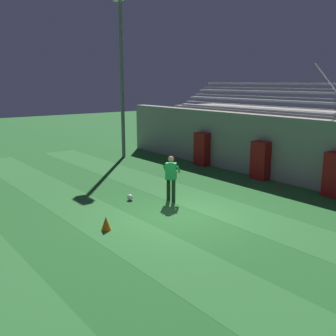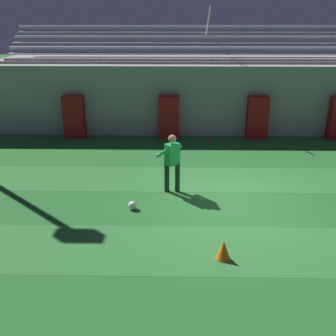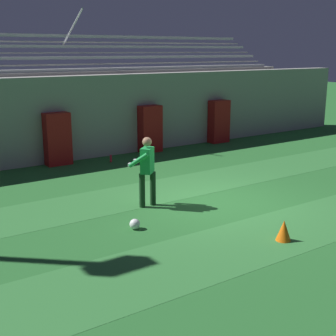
{
  "view_description": "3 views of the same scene",
  "coord_description": "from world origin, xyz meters",
  "px_view_note": "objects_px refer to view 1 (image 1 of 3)",
  "views": [
    {
      "loc": [
        9.15,
        -7.73,
        4.25
      ],
      "look_at": [
        -1.36,
        0.46,
        1.32
      ],
      "focal_mm": 42.0,
      "sensor_mm": 36.0,
      "label": 1
    },
    {
      "loc": [
        -1.5,
        -9.36,
        4.71
      ],
      "look_at": [
        -1.69,
        0.36,
        0.87
      ],
      "focal_mm": 42.0,
      "sensor_mm": 36.0,
      "label": 2
    },
    {
      "loc": [
        -7.16,
        -8.27,
        3.61
      ],
      "look_at": [
        -1.11,
        0.6,
        0.91
      ],
      "focal_mm": 50.0,
      "sensor_mm": 36.0,
      "label": 3
    }
  ],
  "objects_px": {
    "goalkeeper": "(171,176)",
    "traffic_cone": "(106,224)",
    "padding_pillar_gate_left": "(260,160)",
    "floodlight_pole": "(121,57)",
    "soccer_ball": "(130,197)",
    "padding_pillar_gate_right": "(335,175)",
    "water_bottle": "(280,186)",
    "padding_pillar_far_left": "(202,149)"
  },
  "relations": [
    {
      "from": "goalkeeper",
      "to": "traffic_cone",
      "type": "xyz_separation_m",
      "value": [
        1.09,
        -3.29,
        -0.74
      ]
    },
    {
      "from": "padding_pillar_gate_left",
      "to": "traffic_cone",
      "type": "bearing_deg",
      "value": -81.5
    },
    {
      "from": "floodlight_pole",
      "to": "soccer_ball",
      "type": "height_order",
      "value": "floodlight_pole"
    },
    {
      "from": "floodlight_pole",
      "to": "traffic_cone",
      "type": "xyz_separation_m",
      "value": [
        9.51,
        -6.47,
        -5.35
      ]
    },
    {
      "from": "padding_pillar_gate_left",
      "to": "goalkeeper",
      "type": "relative_size",
      "value": 1.01
    },
    {
      "from": "padding_pillar_gate_right",
      "to": "traffic_cone",
      "type": "height_order",
      "value": "padding_pillar_gate_right"
    },
    {
      "from": "padding_pillar_gate_right",
      "to": "water_bottle",
      "type": "relative_size",
      "value": 7.03
    },
    {
      "from": "goalkeeper",
      "to": "padding_pillar_gate_left",
      "type": "bearing_deg",
      "value": 91.88
    },
    {
      "from": "padding_pillar_far_left",
      "to": "water_bottle",
      "type": "height_order",
      "value": "padding_pillar_far_left"
    },
    {
      "from": "padding_pillar_gate_right",
      "to": "padding_pillar_far_left",
      "type": "bearing_deg",
      "value": 180.0
    },
    {
      "from": "floodlight_pole",
      "to": "goalkeeper",
      "type": "relative_size",
      "value": 5.34
    },
    {
      "from": "padding_pillar_far_left",
      "to": "goalkeeper",
      "type": "bearing_deg",
      "value": -52.49
    },
    {
      "from": "padding_pillar_far_left",
      "to": "goalkeeper",
      "type": "xyz_separation_m",
      "value": [
        3.97,
        -5.17,
        0.11
      ]
    },
    {
      "from": "padding_pillar_gate_left",
      "to": "floodlight_pole",
      "type": "bearing_deg",
      "value": -166.44
    },
    {
      "from": "traffic_cone",
      "to": "floodlight_pole",
      "type": "bearing_deg",
      "value": 145.79
    },
    {
      "from": "padding_pillar_gate_right",
      "to": "traffic_cone",
      "type": "distance_m",
      "value": 8.77
    },
    {
      "from": "padding_pillar_gate_right",
      "to": "padding_pillar_far_left",
      "type": "relative_size",
      "value": 1.0
    },
    {
      "from": "water_bottle",
      "to": "goalkeeper",
      "type": "bearing_deg",
      "value": -107.11
    },
    {
      "from": "padding_pillar_gate_right",
      "to": "goalkeeper",
      "type": "xyz_separation_m",
      "value": [
        -3.35,
        -5.17,
        0.11
      ]
    },
    {
      "from": "goalkeeper",
      "to": "water_bottle",
      "type": "bearing_deg",
      "value": 72.89
    },
    {
      "from": "padding_pillar_gate_right",
      "to": "padding_pillar_far_left",
      "type": "distance_m",
      "value": 7.32
    },
    {
      "from": "goalkeeper",
      "to": "water_bottle",
      "type": "xyz_separation_m",
      "value": [
        1.39,
        4.53,
        -0.83
      ]
    },
    {
      "from": "goalkeeper",
      "to": "traffic_cone",
      "type": "height_order",
      "value": "goalkeeper"
    },
    {
      "from": "padding_pillar_gate_right",
      "to": "floodlight_pole",
      "type": "bearing_deg",
      "value": -170.41
    },
    {
      "from": "padding_pillar_gate_left",
      "to": "padding_pillar_far_left",
      "type": "xyz_separation_m",
      "value": [
        -3.8,
        0.0,
        0.0
      ]
    },
    {
      "from": "goalkeeper",
      "to": "padding_pillar_far_left",
      "type": "bearing_deg",
      "value": 127.51
    },
    {
      "from": "goalkeeper",
      "to": "water_bottle",
      "type": "height_order",
      "value": "goalkeeper"
    },
    {
      "from": "padding_pillar_far_left",
      "to": "water_bottle",
      "type": "xyz_separation_m",
      "value": [
        5.36,
        -0.64,
        -0.72
      ]
    },
    {
      "from": "padding_pillar_far_left",
      "to": "floodlight_pole",
      "type": "distance_m",
      "value": 6.78
    },
    {
      "from": "padding_pillar_far_left",
      "to": "soccer_ball",
      "type": "height_order",
      "value": "padding_pillar_far_left"
    },
    {
      "from": "padding_pillar_gate_right",
      "to": "padding_pillar_far_left",
      "type": "xyz_separation_m",
      "value": [
        -7.32,
        0.0,
        0.0
      ]
    },
    {
      "from": "goalkeeper",
      "to": "traffic_cone",
      "type": "relative_size",
      "value": 3.98
    },
    {
      "from": "padding_pillar_far_left",
      "to": "floodlight_pole",
      "type": "relative_size",
      "value": 0.19
    },
    {
      "from": "traffic_cone",
      "to": "water_bottle",
      "type": "bearing_deg",
      "value": 87.8
    },
    {
      "from": "padding_pillar_gate_right",
      "to": "floodlight_pole",
      "type": "relative_size",
      "value": 0.19
    },
    {
      "from": "padding_pillar_far_left",
      "to": "padding_pillar_gate_left",
      "type": "bearing_deg",
      "value": 0.0
    },
    {
      "from": "soccer_ball",
      "to": "traffic_cone",
      "type": "height_order",
      "value": "traffic_cone"
    },
    {
      "from": "goalkeeper",
      "to": "floodlight_pole",
      "type": "bearing_deg",
      "value": 159.3
    },
    {
      "from": "soccer_ball",
      "to": "padding_pillar_far_left",
      "type": "bearing_deg",
      "value": 115.25
    },
    {
      "from": "padding_pillar_gate_left",
      "to": "floodlight_pole",
      "type": "height_order",
      "value": "floodlight_pole"
    },
    {
      "from": "floodlight_pole",
      "to": "traffic_cone",
      "type": "height_order",
      "value": "floodlight_pole"
    },
    {
      "from": "goalkeeper",
      "to": "water_bottle",
      "type": "relative_size",
      "value": 6.96
    }
  ]
}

